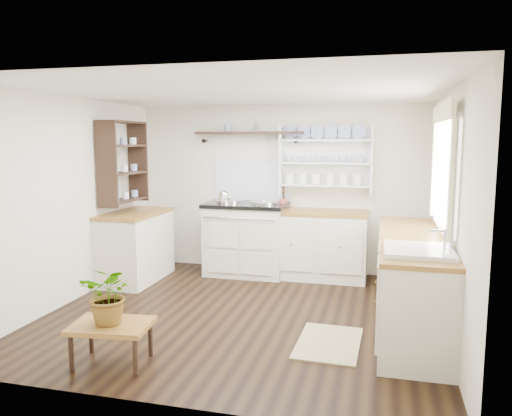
% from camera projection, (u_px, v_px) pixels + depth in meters
% --- Properties ---
extents(floor, '(4.00, 3.80, 0.01)m').
position_uv_depth(floor, '(242.00, 314.00, 5.28)').
color(floor, black).
rests_on(floor, ground).
extents(wall_back, '(4.00, 0.02, 2.30)m').
position_uv_depth(wall_back, '(279.00, 189.00, 6.95)').
color(wall_back, beige).
rests_on(wall_back, ground).
extents(wall_right, '(0.02, 3.80, 2.30)m').
position_uv_depth(wall_right, '(449.00, 213.00, 4.63)').
color(wall_right, beige).
rests_on(wall_right, ground).
extents(wall_left, '(0.02, 3.80, 2.30)m').
position_uv_depth(wall_left, '(71.00, 200.00, 5.61)').
color(wall_left, beige).
rests_on(wall_left, ground).
extents(ceiling, '(4.00, 3.80, 0.01)m').
position_uv_depth(ceiling, '(241.00, 92.00, 4.97)').
color(ceiling, white).
rests_on(ceiling, wall_back).
extents(window, '(0.08, 1.55, 1.22)m').
position_uv_depth(window, '(443.00, 168.00, 4.73)').
color(window, white).
rests_on(window, wall_right).
extents(aga_cooker, '(1.10, 0.76, 1.01)m').
position_uv_depth(aga_cooker, '(247.00, 238.00, 6.81)').
color(aga_cooker, beige).
rests_on(aga_cooker, floor).
extents(back_cabinets, '(1.27, 0.63, 0.90)m').
position_uv_depth(back_cabinets, '(319.00, 244.00, 6.61)').
color(back_cabinets, beige).
rests_on(back_cabinets, floor).
extents(right_cabinets, '(0.62, 2.43, 0.90)m').
position_uv_depth(right_cabinets, '(411.00, 280.00, 4.90)').
color(right_cabinets, beige).
rests_on(right_cabinets, floor).
extents(belfast_sink, '(0.55, 0.60, 0.45)m').
position_uv_depth(belfast_sink, '(418.00, 265.00, 4.13)').
color(belfast_sink, white).
rests_on(belfast_sink, right_cabinets).
extents(left_cabinets, '(0.62, 1.13, 0.90)m').
position_uv_depth(left_cabinets, '(136.00, 245.00, 6.50)').
color(left_cabinets, beige).
rests_on(left_cabinets, floor).
extents(plate_rack, '(1.20, 0.22, 0.90)m').
position_uv_depth(plate_rack, '(326.00, 160.00, 6.70)').
color(plate_rack, white).
rests_on(plate_rack, wall_back).
extents(high_shelf, '(1.50, 0.29, 0.16)m').
position_uv_depth(high_shelf, '(249.00, 134.00, 6.82)').
color(high_shelf, black).
rests_on(high_shelf, wall_back).
extents(left_shelving, '(0.28, 0.80, 1.05)m').
position_uv_depth(left_shelving, '(123.00, 161.00, 6.38)').
color(left_shelving, black).
rests_on(left_shelving, wall_left).
extents(kettle, '(0.18, 0.18, 0.22)m').
position_uv_depth(kettle, '(224.00, 199.00, 6.69)').
color(kettle, silver).
rests_on(kettle, aga_cooker).
extents(utensil_crock, '(0.11, 0.11, 0.12)m').
position_uv_depth(utensil_crock, '(283.00, 204.00, 6.74)').
color(utensil_crock, '#A44D3C').
rests_on(utensil_crock, back_cabinets).
extents(center_table, '(0.68, 0.52, 0.34)m').
position_uv_depth(center_table, '(111.00, 329.00, 4.07)').
color(center_table, brown).
rests_on(center_table, floor).
extents(potted_plant, '(0.46, 0.40, 0.49)m').
position_uv_depth(potted_plant, '(110.00, 295.00, 4.03)').
color(potted_plant, '#3F7233').
rests_on(potted_plant, center_table).
extents(floor_rug, '(0.57, 0.87, 0.02)m').
position_uv_depth(floor_rug, '(329.00, 343.00, 4.50)').
color(floor_rug, olive).
rests_on(floor_rug, floor).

